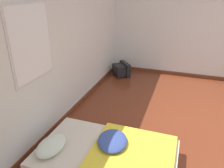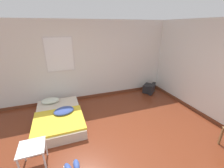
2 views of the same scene
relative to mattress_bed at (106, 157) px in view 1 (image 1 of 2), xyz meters
name	(u,v)px [view 1 (image 1 of 2)]	position (x,y,z in m)	size (l,w,h in m)	color
wall_back	(66,48)	(1.16, 1.19, 1.14)	(7.80, 0.08, 2.60)	silver
wall_right	(223,31)	(3.90, -1.64, 1.14)	(0.08, 8.00, 2.60)	silver
mattress_bed	(106,157)	(0.00, 0.00, 0.00)	(1.18, 1.89, 0.38)	beige
crt_tv	(122,70)	(3.31, 0.79, 0.03)	(0.59, 0.57, 0.37)	black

